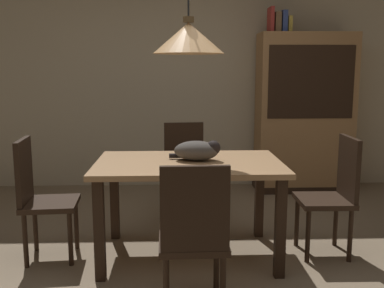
{
  "coord_description": "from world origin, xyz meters",
  "views": [
    {
      "loc": [
        -0.15,
        -2.89,
        1.44
      ],
      "look_at": [
        -0.02,
        0.62,
        0.85
      ],
      "focal_mm": 41.91,
      "sensor_mm": 36.0,
      "label": 1
    }
  ],
  "objects_px": {
    "chair_left_side": "(39,194)",
    "chair_far_back": "(185,167)",
    "hutch_bookcase": "(304,116)",
    "book_yellow_short": "(289,25)",
    "book_brown_thick": "(276,23)",
    "chair_near_front": "(194,234)",
    "pendant_lamp": "(189,38)",
    "book_red_tall": "(271,20)",
    "chair_right_side": "(334,191)",
    "book_blue_wide": "(283,22)",
    "dining_table": "(189,174)",
    "cat_sleeping": "(198,150)"
  },
  "relations": [
    {
      "from": "chair_left_side",
      "to": "chair_far_back",
      "type": "xyz_separation_m",
      "value": [
        1.12,
        0.88,
        0.0
      ]
    },
    {
      "from": "hutch_bookcase",
      "to": "book_yellow_short",
      "type": "height_order",
      "value": "book_yellow_short"
    },
    {
      "from": "book_brown_thick",
      "to": "chair_far_back",
      "type": "bearing_deg",
      "value": -136.28
    },
    {
      "from": "chair_near_front",
      "to": "book_yellow_short",
      "type": "xyz_separation_m",
      "value": [
        1.2,
        2.78,
        1.43
      ]
    },
    {
      "from": "pendant_lamp",
      "to": "book_red_tall",
      "type": "distance_m",
      "value": 2.17
    },
    {
      "from": "chair_right_side",
      "to": "book_blue_wide",
      "type": "distance_m",
      "value": 2.4
    },
    {
      "from": "chair_near_front",
      "to": "book_brown_thick",
      "type": "relative_size",
      "value": 3.88
    },
    {
      "from": "book_red_tall",
      "to": "book_blue_wide",
      "type": "height_order",
      "value": "book_red_tall"
    },
    {
      "from": "dining_table",
      "to": "book_yellow_short",
      "type": "relative_size",
      "value": 7.0
    },
    {
      "from": "pendant_lamp",
      "to": "hutch_bookcase",
      "type": "height_order",
      "value": "pendant_lamp"
    },
    {
      "from": "dining_table",
      "to": "chair_right_side",
      "type": "bearing_deg",
      "value": -0.05
    },
    {
      "from": "dining_table",
      "to": "book_brown_thick",
      "type": "relative_size",
      "value": 5.83
    },
    {
      "from": "chair_near_front",
      "to": "pendant_lamp",
      "type": "bearing_deg",
      "value": 90.12
    },
    {
      "from": "chair_right_side",
      "to": "book_brown_thick",
      "type": "relative_size",
      "value": 3.88
    },
    {
      "from": "cat_sleeping",
      "to": "book_brown_thick",
      "type": "relative_size",
      "value": 1.63
    },
    {
      "from": "cat_sleeping",
      "to": "chair_near_front",
      "type": "bearing_deg",
      "value": -94.32
    },
    {
      "from": "chair_right_side",
      "to": "chair_near_front",
      "type": "xyz_separation_m",
      "value": [
        -1.13,
        -0.88,
        0.0
      ]
    },
    {
      "from": "chair_near_front",
      "to": "book_blue_wide",
      "type": "xyz_separation_m",
      "value": [
        1.13,
        2.78,
        1.46
      ]
    },
    {
      "from": "chair_left_side",
      "to": "book_yellow_short",
      "type": "height_order",
      "value": "book_yellow_short"
    },
    {
      "from": "chair_far_back",
      "to": "pendant_lamp",
      "type": "distance_m",
      "value": 1.45
    },
    {
      "from": "book_brown_thick",
      "to": "chair_near_front",
      "type": "bearing_deg",
      "value": -110.85
    },
    {
      "from": "chair_near_front",
      "to": "book_brown_thick",
      "type": "bearing_deg",
      "value": 69.15
    },
    {
      "from": "dining_table",
      "to": "cat_sleeping",
      "type": "relative_size",
      "value": 3.58
    },
    {
      "from": "book_brown_thick",
      "to": "book_blue_wide",
      "type": "distance_m",
      "value": 0.08
    },
    {
      "from": "book_blue_wide",
      "to": "book_brown_thick",
      "type": "bearing_deg",
      "value": 180.0
    },
    {
      "from": "dining_table",
      "to": "cat_sleeping",
      "type": "height_order",
      "value": "cat_sleeping"
    },
    {
      "from": "chair_near_front",
      "to": "hutch_bookcase",
      "type": "relative_size",
      "value": 0.5
    },
    {
      "from": "book_yellow_short",
      "to": "book_blue_wide",
      "type": "bearing_deg",
      "value": 180.0
    },
    {
      "from": "hutch_bookcase",
      "to": "book_red_tall",
      "type": "xyz_separation_m",
      "value": [
        -0.43,
        0.0,
        1.1
      ]
    },
    {
      "from": "hutch_bookcase",
      "to": "book_yellow_short",
      "type": "relative_size",
      "value": 9.25
    },
    {
      "from": "chair_far_back",
      "to": "book_brown_thick",
      "type": "xyz_separation_m",
      "value": [
        1.07,
        1.02,
        1.45
      ]
    },
    {
      "from": "book_brown_thick",
      "to": "pendant_lamp",
      "type": "bearing_deg",
      "value": -119.17
    },
    {
      "from": "chair_right_side",
      "to": "chair_far_back",
      "type": "xyz_separation_m",
      "value": [
        -1.14,
        0.88,
        0.0
      ]
    },
    {
      "from": "dining_table",
      "to": "chair_near_front",
      "type": "relative_size",
      "value": 1.51
    },
    {
      "from": "hutch_bookcase",
      "to": "book_red_tall",
      "type": "height_order",
      "value": "book_red_tall"
    },
    {
      "from": "dining_table",
      "to": "chair_right_side",
      "type": "distance_m",
      "value": 1.14
    },
    {
      "from": "chair_right_side",
      "to": "book_yellow_short",
      "type": "xyz_separation_m",
      "value": [
        0.07,
        1.9,
        1.43
      ]
    },
    {
      "from": "pendant_lamp",
      "to": "book_red_tall",
      "type": "relative_size",
      "value": 4.64
    },
    {
      "from": "hutch_bookcase",
      "to": "cat_sleeping",
      "type": "bearing_deg",
      "value": -126.03
    },
    {
      "from": "cat_sleeping",
      "to": "chair_left_side",
      "type": "bearing_deg",
      "value": -177.82
    },
    {
      "from": "book_brown_thick",
      "to": "chair_right_side",
      "type": "bearing_deg",
      "value": -87.94
    },
    {
      "from": "dining_table",
      "to": "chair_far_back",
      "type": "bearing_deg",
      "value": 90.51
    },
    {
      "from": "dining_table",
      "to": "chair_far_back",
      "type": "relative_size",
      "value": 1.51
    },
    {
      "from": "chair_near_front",
      "to": "book_blue_wide",
      "type": "relative_size",
      "value": 3.88
    },
    {
      "from": "chair_right_side",
      "to": "chair_left_side",
      "type": "xyz_separation_m",
      "value": [
        -2.26,
        -0.01,
        0.0
      ]
    },
    {
      "from": "chair_right_side",
      "to": "book_yellow_short",
      "type": "height_order",
      "value": "book_yellow_short"
    },
    {
      "from": "book_brown_thick",
      "to": "book_red_tall",
      "type": "bearing_deg",
      "value": 180.0
    },
    {
      "from": "chair_left_side",
      "to": "chair_right_side",
      "type": "bearing_deg",
      "value": 0.13
    },
    {
      "from": "chair_right_side",
      "to": "pendant_lamp",
      "type": "xyz_separation_m",
      "value": [
        -1.13,
        0.0,
        1.15
      ]
    },
    {
      "from": "chair_near_front",
      "to": "pendant_lamp",
      "type": "xyz_separation_m",
      "value": [
        -0.0,
        0.88,
        1.15
      ]
    }
  ]
}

